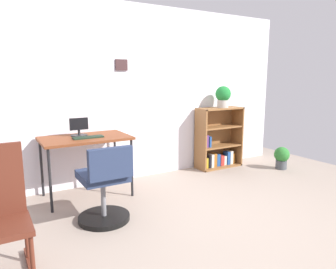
{
  "coord_description": "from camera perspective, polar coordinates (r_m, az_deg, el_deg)",
  "views": [
    {
      "loc": [
        -1.81,
        -1.89,
        1.44
      ],
      "look_at": [
        0.11,
        1.37,
        0.74
      ],
      "focal_mm": 33.33,
      "sensor_mm": 36.0,
      "label": 1
    }
  ],
  "objects": [
    {
      "name": "ground_plane",
      "position": [
        2.99,
        12.21,
        -18.6
      ],
      "size": [
        6.24,
        6.24,
        0.0
      ],
      "primitive_type": "plane",
      "color": "gray"
    },
    {
      "name": "wall_back",
      "position": [
        4.43,
        -6.44,
        7.42
      ],
      "size": [
        5.2,
        0.12,
        2.42
      ],
      "color": "silver",
      "rests_on": "ground_plane"
    },
    {
      "name": "desk",
      "position": [
        3.84,
        -14.87,
        -1.29
      ],
      "size": [
        1.02,
        0.64,
        0.74
      ],
      "color": "brown",
      "rests_on": "ground_plane"
    },
    {
      "name": "monitor",
      "position": [
        3.91,
        -15.97,
        1.07
      ],
      "size": [
        0.22,
        0.2,
        0.22
      ],
      "color": "#262628",
      "rests_on": "desk"
    },
    {
      "name": "keyboard",
      "position": [
        3.76,
        -14.4,
        -0.49
      ],
      "size": [
        0.35,
        0.12,
        0.02
      ],
      "primitive_type": "cube",
      "color": "#1B2E20",
      "rests_on": "desk"
    },
    {
      "name": "office_chair",
      "position": [
        3.19,
        -11.48,
        -9.72
      ],
      "size": [
        0.52,
        0.55,
        0.81
      ],
      "color": "black",
      "rests_on": "ground_plane"
    },
    {
      "name": "bookshelf_low",
      "position": [
        5.1,
        8.95,
        -1.22
      ],
      "size": [
        0.76,
        0.3,
        0.97
      ],
      "color": "brown",
      "rests_on": "ground_plane"
    },
    {
      "name": "potted_plant_on_shelf",
      "position": [
        5.0,
        10.05,
        6.96
      ],
      "size": [
        0.24,
        0.24,
        0.34
      ],
      "color": "#B7B2A8",
      "rests_on": "bookshelf_low"
    },
    {
      "name": "potted_plant_floor",
      "position": [
        5.27,
        20.07,
        -3.85
      ],
      "size": [
        0.24,
        0.24,
        0.35
      ],
      "color": "#474C51",
      "rests_on": "ground_plane"
    }
  ]
}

